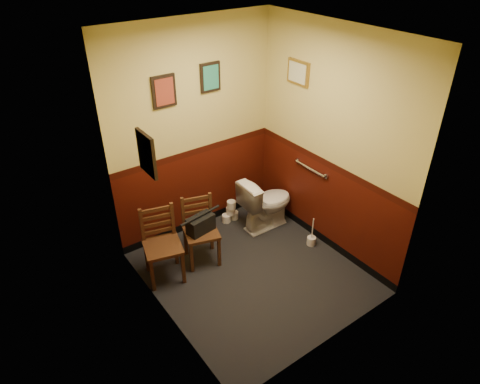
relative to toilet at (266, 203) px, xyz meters
The scene contains 17 objects.
floor 1.04m from the toilet, 137.92° to the right, with size 2.20×2.40×0.00m, color black.
ceiling 2.53m from the toilet, 137.92° to the right, with size 2.20×2.40×0.00m, color silver.
wall_back 1.34m from the toilet, 142.62° to the left, with size 2.20×2.70×0.00m, color #3E0E07.
wall_front 2.22m from the toilet, 111.27° to the right, with size 2.20×2.70×0.00m, color #3E0E07.
wall_left 2.17m from the toilet, 160.35° to the right, with size 2.40×2.70×0.00m, color #3E0E07.
wall_right 1.24m from the toilet, 59.69° to the right, with size 2.40×2.70×0.00m, color #3E0E07.
grab_bar 0.79m from the toilet, 48.86° to the right, with size 0.05×0.56×0.06m.
framed_print_back_a 1.99m from the toilet, 153.67° to the left, with size 0.28×0.04×0.36m.
framed_print_back_b 1.78m from the toilet, 131.59° to the left, with size 0.26×0.04×0.34m.
framed_print_left 2.40m from the toilet, 163.00° to the right, with size 0.04×0.30×0.38m.
framed_print_right 1.73m from the toilet, ahead, with size 0.04×0.34×0.28m.
toilet is the anchor object (origin of this frame).
toilet_brush 0.76m from the toilet, 72.21° to the right, with size 0.11×0.11×0.40m.
chair_left 1.56m from the toilet, behind, with size 0.50×0.50×0.87m.
chair_right 1.06m from the toilet, behind, with size 0.48×0.48×0.83m.
handbag 1.09m from the toilet, behind, with size 0.35×0.21×0.24m.
tp_stack 0.54m from the toilet, 130.62° to the left, with size 0.25×0.15×0.32m.
Camera 1 is at (-2.33, -2.97, 3.48)m, focal length 32.00 mm.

